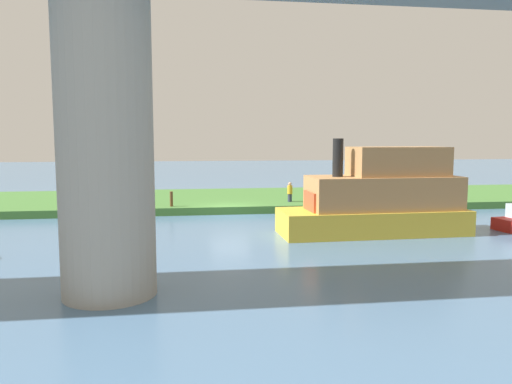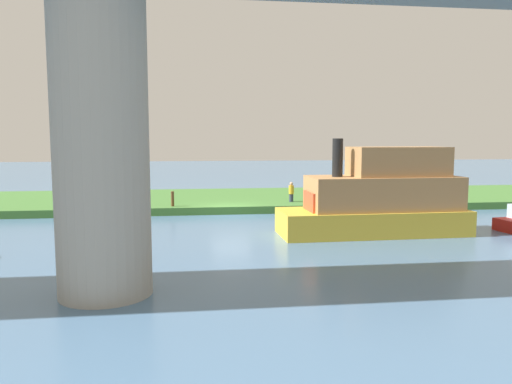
% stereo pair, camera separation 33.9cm
% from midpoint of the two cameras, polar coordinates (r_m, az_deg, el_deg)
% --- Properties ---
extents(ground_plane, '(160.00, 160.00, 0.00)m').
position_cam_midpoint_polar(ground_plane, '(31.64, -2.63, -2.66)').
color(ground_plane, '#4C7093').
extents(grassy_bank, '(80.00, 12.00, 0.50)m').
position_cam_midpoint_polar(grassy_bank, '(37.53, -3.41, -0.89)').
color(grassy_bank, '#427533').
rests_on(grassy_bank, ground).
extents(bridge_pylon, '(2.88, 2.88, 9.66)m').
position_cam_midpoint_polar(bridge_pylon, '(15.60, -17.06, 5.82)').
color(bridge_pylon, '#9E998E').
rests_on(bridge_pylon, ground).
extents(person_on_bank, '(0.48, 0.48, 1.39)m').
position_cam_midpoint_polar(person_on_bank, '(34.22, 4.43, 0.02)').
color(person_on_bank, '#2D334C').
rests_on(person_on_bank, grassy_bank).
extents(mooring_post, '(0.20, 0.20, 0.98)m').
position_cam_midpoint_polar(mooring_post, '(32.26, -9.43, -0.79)').
color(mooring_post, brown).
rests_on(mooring_post, grassy_bank).
extents(pontoon_yellow, '(9.65, 3.39, 4.90)m').
position_cam_midpoint_polar(pontoon_yellow, '(25.81, 14.57, -0.79)').
color(pontoon_yellow, gold).
rests_on(pontoon_yellow, ground).
extents(skiff_small, '(4.31, 2.48, 1.36)m').
position_cam_midpoint_polar(skiff_small, '(30.04, 16.19, -2.44)').
color(skiff_small, '#99999E').
rests_on(skiff_small, ground).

